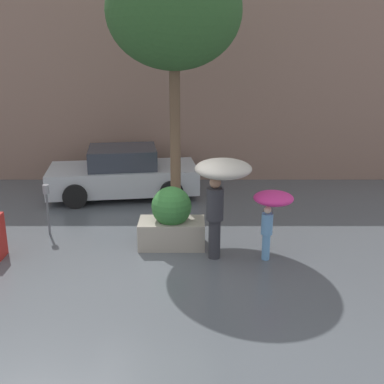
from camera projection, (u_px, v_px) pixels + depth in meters
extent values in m
plane|color=#51565B|center=(151.00, 269.00, 9.21)|extent=(40.00, 40.00, 0.00)
cube|color=#8C6B5B|center=(166.00, 83.00, 14.54)|extent=(18.00, 0.30, 6.00)
cube|color=#9E9384|center=(171.00, 233.00, 10.19)|extent=(1.38, 0.75, 0.57)
sphere|color=#337033|center=(171.00, 206.00, 10.01)|extent=(0.84, 0.84, 0.84)
cylinder|color=#2D2D33|center=(214.00, 239.00, 9.59)|extent=(0.24, 0.24, 0.82)
cylinder|color=#2D2D33|center=(214.00, 204.00, 9.37)|extent=(0.34, 0.34, 0.65)
sphere|color=#997056|center=(215.00, 183.00, 9.24)|extent=(0.22, 0.22, 0.22)
cylinder|color=#4C4C51|center=(222.00, 186.00, 9.22)|extent=(0.02, 0.02, 0.69)
ellipsoid|color=beige|center=(223.00, 169.00, 9.12)|extent=(1.09, 1.09, 0.35)
cylinder|color=#669ED1|center=(265.00, 247.00, 9.55)|extent=(0.16, 0.16, 0.54)
cylinder|color=#669ED1|center=(267.00, 224.00, 9.41)|extent=(0.23, 0.23, 0.43)
sphere|color=beige|center=(267.00, 210.00, 9.32)|extent=(0.15, 0.15, 0.15)
cylinder|color=#4C4C51|center=(272.00, 211.00, 9.29)|extent=(0.02, 0.02, 0.52)
ellipsoid|color=#E02D84|center=(273.00, 198.00, 9.21)|extent=(0.77, 0.77, 0.25)
cube|color=#B7BCC1|center=(123.00, 178.00, 13.54)|extent=(4.30, 2.37, 0.67)
cube|color=#2D333D|center=(122.00, 157.00, 13.36)|extent=(2.04, 1.79, 0.54)
cylinder|color=black|center=(75.00, 196.00, 12.56)|extent=(0.66, 0.31, 0.64)
cylinder|color=black|center=(80.00, 178.00, 14.29)|extent=(0.66, 0.31, 0.64)
cylinder|color=black|center=(171.00, 192.00, 12.90)|extent=(0.66, 0.31, 0.64)
cylinder|color=black|center=(165.00, 175.00, 14.63)|extent=(0.66, 0.31, 0.64)
cylinder|color=brown|center=(175.00, 141.00, 11.07)|extent=(0.24, 0.24, 3.99)
ellipsoid|color=#2D5628|center=(173.00, 11.00, 10.24)|extent=(2.93, 2.93, 2.49)
cylinder|color=#595B60|center=(48.00, 214.00, 10.73)|extent=(0.05, 0.05, 0.97)
cylinder|color=gray|center=(45.00, 189.00, 10.56)|extent=(0.14, 0.14, 0.20)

